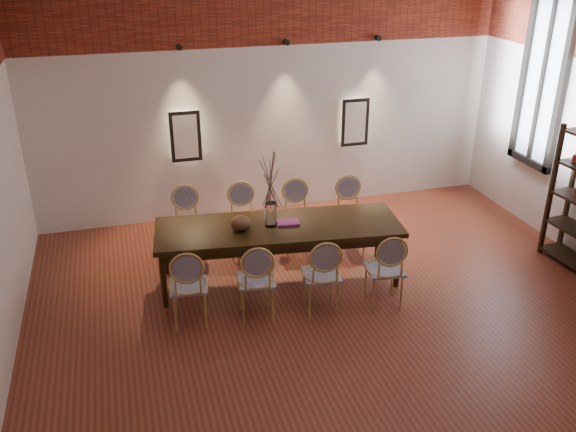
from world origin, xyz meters
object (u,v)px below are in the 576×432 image
object	(u,v)px
chair_near_c	(321,274)
chair_far_a	(187,226)
chair_near_a	(189,285)
bowl	(241,223)
dining_table	(279,253)
vase	(271,214)
chair_far_c	(298,218)
chair_near_b	(256,280)
chair_near_d	(384,269)
book	(288,223)
chair_far_b	(243,222)
chair_far_d	(351,215)

from	to	relation	value
chair_near_c	chair_far_a	bearing A→B (deg)	134.32
chair_near_a	bowl	bearing A→B (deg)	47.60
dining_table	vase	size ratio (longest dim) A/B	9.79
chair_far_c	vase	world-z (taller)	vase
chair_near_a	vase	bearing A→B (deg)	36.78
chair_near_b	chair_far_c	bearing A→B (deg)	63.98
chair_far_a	dining_table	bearing A→B (deg)	145.68
chair_far_a	bowl	world-z (taller)	chair_far_a
chair_near_d	book	size ratio (longest dim) A/B	3.62
chair_near_a	chair_far_b	size ratio (longest dim) A/B	1.00
chair_near_b	book	bearing A→B (deg)	57.94
chair_far_b	chair_far_d	world-z (taller)	same
chair_near_a	chair_near_b	size ratio (longest dim) A/B	1.00
chair_near_b	chair_near_d	bearing A→B (deg)	0.00
chair_near_d	chair_far_a	distance (m)	2.67
chair_far_d	book	xyz separation A→B (m)	(-1.07, -0.61, 0.30)
chair_near_d	bowl	distance (m)	1.75
chair_far_a	bowl	bearing A→B (deg)	128.63
chair_near_a	chair_near_c	distance (m)	1.47
chair_near_b	book	size ratio (longest dim) A/B	3.62
chair_near_d	book	world-z (taller)	chair_near_d
chair_near_b	chair_far_c	size ratio (longest dim) A/B	1.00
chair_far_b	chair_far_d	size ratio (longest dim) A/B	1.00
chair_far_c	vase	distance (m)	0.98
chair_near_c	chair_far_b	distance (m)	1.67
dining_table	bowl	world-z (taller)	bowl
chair_near_a	vase	xyz separation A→B (m)	(1.09, 0.63, 0.43)
chair_near_c	vase	distance (m)	0.98
chair_far_b	book	bearing A→B (deg)	123.50
bowl	chair_far_a	bearing A→B (deg)	121.75
chair_near_b	bowl	distance (m)	0.80
dining_table	book	world-z (taller)	book
dining_table	chair_far_a	bearing A→B (deg)	145.68
chair_far_b	chair_far_c	size ratio (longest dim) A/B	1.00
dining_table	chair_near_c	bearing A→B (deg)	-63.98
chair_far_d	book	distance (m)	1.26
chair_far_c	book	world-z (taller)	chair_far_c
vase	dining_table	bearing A→B (deg)	-6.89
chair_far_d	chair_near_d	bearing A→B (deg)	90.00
chair_near_d	book	xyz separation A→B (m)	(-0.88, 0.89, 0.30)
chair_near_a	chair_far_a	distance (m)	1.50
dining_table	chair_far_d	distance (m)	1.34
chair_near_b	chair_far_b	bearing A→B (deg)	90.00
chair_near_a	chair_far_a	world-z (taller)	same
chair_near_a	chair_near_c	bearing A→B (deg)	0.00
dining_table	book	bearing A→B (deg)	10.10
chair_far_d	chair_near_c	bearing A→B (deg)	63.98
chair_near_c	chair_near_d	world-z (taller)	same
chair_near_b	chair_far_b	xyz separation A→B (m)	(0.18, 1.49, 0.00)
chair_near_c	chair_far_b	bearing A→B (deg)	116.02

